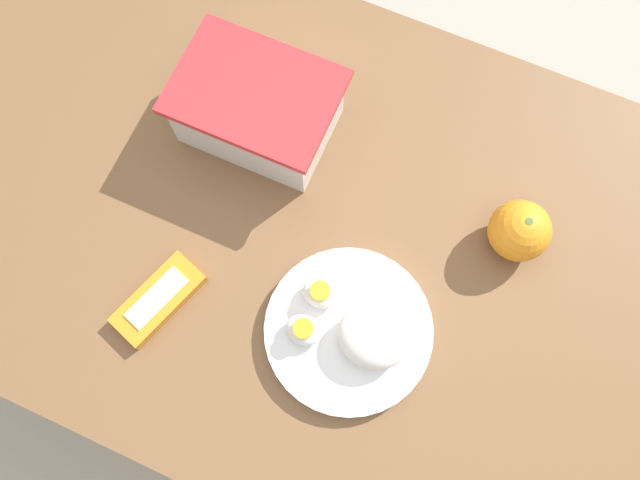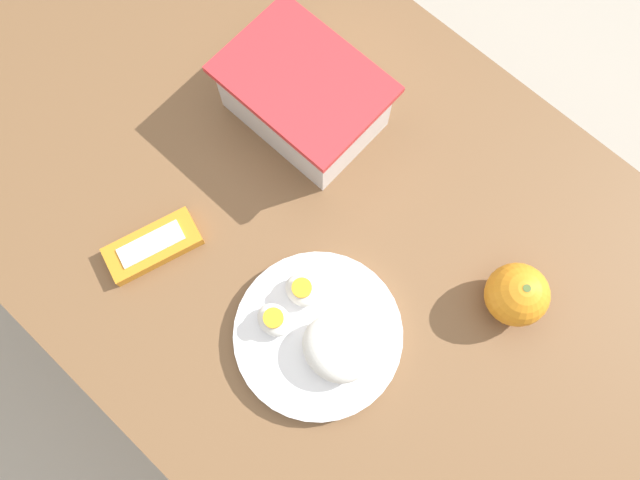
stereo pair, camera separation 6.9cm
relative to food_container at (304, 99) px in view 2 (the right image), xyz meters
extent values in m
plane|color=#B2A899|center=(0.09, -0.11, -0.76)|extent=(10.00, 10.00, 0.00)
cube|color=brown|center=(0.09, -0.11, -0.06)|extent=(1.27, 0.69, 0.03)
cube|color=white|center=(0.00, 0.00, 0.00)|extent=(0.19, 0.13, 0.09)
cube|color=#CCBC84|center=(0.00, 0.00, -0.02)|extent=(0.17, 0.12, 0.05)
cube|color=red|center=(0.00, 0.00, 0.05)|extent=(0.20, 0.15, 0.01)
ellipsoid|color=tan|center=(0.00, 0.00, 0.00)|extent=(0.05, 0.05, 0.03)
sphere|color=orange|center=(0.36, -0.02, 0.00)|extent=(0.08, 0.08, 0.08)
cylinder|color=#4C662D|center=(0.36, -0.02, 0.03)|extent=(0.01, 0.01, 0.00)
cylinder|color=white|center=(0.22, -0.21, -0.03)|extent=(0.21, 0.21, 0.02)
ellipsoid|color=white|center=(0.25, -0.21, 0.00)|extent=(0.09, 0.07, 0.04)
ellipsoid|color=white|center=(0.17, -0.23, -0.01)|extent=(0.04, 0.04, 0.03)
cylinder|color=#F4A823|center=(0.17, -0.23, 0.00)|extent=(0.02, 0.02, 0.01)
ellipsoid|color=white|center=(0.17, -0.19, -0.01)|extent=(0.04, 0.04, 0.03)
cylinder|color=#F4A823|center=(0.17, -0.19, 0.00)|extent=(0.02, 0.02, 0.01)
cube|color=orange|center=(-0.01, -0.27, -0.03)|extent=(0.09, 0.13, 0.02)
cube|color=white|center=(-0.01, -0.27, -0.02)|extent=(0.05, 0.09, 0.00)
camera|label=1|loc=(0.23, -0.32, 0.73)|focal=35.00mm
camera|label=2|loc=(0.28, -0.28, 0.73)|focal=35.00mm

